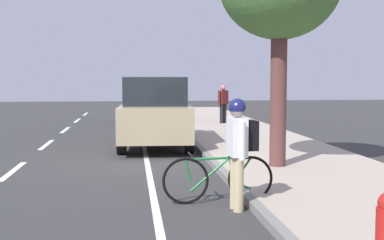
{
  "coord_description": "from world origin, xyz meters",
  "views": [
    {
      "loc": [
        -0.2,
        -12.01,
        1.97
      ],
      "look_at": [
        0.75,
        -4.1,
        1.29
      ],
      "focal_mm": 46.63,
      "sensor_mm": 36.0,
      "label": 1
    }
  ],
  "objects_px": {
    "bicycle_at_curb": "(219,178)",
    "cyclist_with_backpack": "(239,143)",
    "pedestrian_on_phone": "(223,102)",
    "parked_sedan_grey_mid": "(151,106)",
    "parked_suv_tan_second": "(155,111)"
  },
  "relations": [
    {
      "from": "bicycle_at_curb",
      "to": "pedestrian_on_phone",
      "type": "xyz_separation_m",
      "value": [
        2.35,
        12.33,
        0.61
      ]
    },
    {
      "from": "parked_suv_tan_second",
      "to": "parked_sedan_grey_mid",
      "type": "distance_m",
      "value": 7.69
    },
    {
      "from": "parked_sedan_grey_mid",
      "to": "parked_suv_tan_second",
      "type": "bearing_deg",
      "value": -91.13
    },
    {
      "from": "parked_suv_tan_second",
      "to": "pedestrian_on_phone",
      "type": "xyz_separation_m",
      "value": [
        3.02,
        5.67,
        -0.03
      ]
    },
    {
      "from": "parked_sedan_grey_mid",
      "to": "bicycle_at_curb",
      "type": "bearing_deg",
      "value": -87.92
    },
    {
      "from": "bicycle_at_curb",
      "to": "cyclist_with_backpack",
      "type": "height_order",
      "value": "cyclist_with_backpack"
    },
    {
      "from": "parked_suv_tan_second",
      "to": "parked_sedan_grey_mid",
      "type": "height_order",
      "value": "parked_suv_tan_second"
    },
    {
      "from": "bicycle_at_curb",
      "to": "cyclist_with_backpack",
      "type": "relative_size",
      "value": 1.07
    },
    {
      "from": "bicycle_at_curb",
      "to": "cyclist_with_backpack",
      "type": "distance_m",
      "value": 0.8
    },
    {
      "from": "pedestrian_on_phone",
      "to": "bicycle_at_curb",
      "type": "bearing_deg",
      "value": -100.79
    },
    {
      "from": "parked_suv_tan_second",
      "to": "pedestrian_on_phone",
      "type": "relative_size",
      "value": 3.08
    },
    {
      "from": "cyclist_with_backpack",
      "to": "pedestrian_on_phone",
      "type": "distance_m",
      "value": 12.95
    },
    {
      "from": "parked_sedan_grey_mid",
      "to": "pedestrian_on_phone",
      "type": "bearing_deg",
      "value": -35.13
    },
    {
      "from": "parked_sedan_grey_mid",
      "to": "pedestrian_on_phone",
      "type": "xyz_separation_m",
      "value": [
        2.87,
        -2.02,
        0.24
      ]
    },
    {
      "from": "parked_suv_tan_second",
      "to": "pedestrian_on_phone",
      "type": "distance_m",
      "value": 6.42
    }
  ]
}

